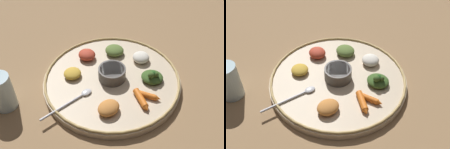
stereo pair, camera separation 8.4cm
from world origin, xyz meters
The scene contains 14 objects.
ground_plane centered at (0.00, 0.00, 0.00)m, with size 2.40×2.40×0.00m, color olive.
platter centered at (0.00, 0.00, 0.01)m, with size 0.44×0.44×0.02m, color #C6B293.
platter_rim centered at (0.00, 0.00, 0.02)m, with size 0.43×0.43×0.01m, color tan.
center_bowl centered at (0.00, 0.00, 0.04)m, with size 0.09×0.09×0.04m.
spoon centered at (-0.08, -0.12, 0.03)m, with size 0.11×0.15×0.01m.
greens_pile centered at (0.13, 0.02, 0.04)m, with size 0.07×0.07×0.04m.
carrot_near_spoon centered at (0.11, -0.08, 0.03)m, with size 0.06×0.08×0.02m.
carrot_outer centered at (0.12, -0.05, 0.03)m, with size 0.08×0.03×0.02m.
mound_collards centered at (-0.02, 0.12, 0.04)m, with size 0.07×0.06×0.03m, color #567033.
mound_lentil_yellow centered at (-0.13, -0.02, 0.03)m, with size 0.06×0.06×0.02m, color gold.
mound_rice_white centered at (0.07, 0.11, 0.04)m, with size 0.06×0.06×0.03m, color silver.
mound_squash centered at (0.03, -0.13, 0.04)m, with size 0.07×0.06×0.03m, color #C67A38.
mound_berbere_red centered at (-0.11, 0.07, 0.04)m, with size 0.06×0.06×0.03m, color #B73D28.
drinking_glass centered at (-0.28, -0.17, 0.05)m, with size 0.07×0.07×0.11m.
Camera 2 is at (0.24, -0.57, 0.61)m, focal length 42.57 mm.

